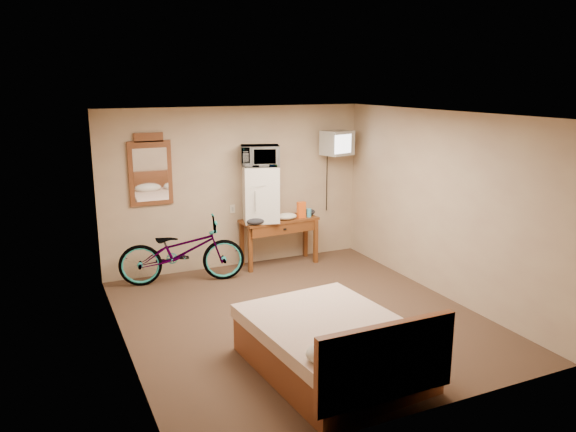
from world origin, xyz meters
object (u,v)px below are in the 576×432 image
object	(u,v)px
mini_fridge	(261,194)
bed	(335,346)
crt_television	(337,143)
wall_mirror	(150,171)
microwave	(260,156)
blue_cup	(309,213)
bicycle	(182,251)
desk	(280,227)

from	to	relation	value
mini_fridge	bed	bearing A→B (deg)	-99.65
crt_television	wall_mirror	distance (m)	2.97
microwave	wall_mirror	bearing A→B (deg)	-170.41
mini_fridge	microwave	world-z (taller)	microwave
blue_cup	wall_mirror	size ratio (longest dim) A/B	0.13
mini_fridge	blue_cup	bearing A→B (deg)	-5.94
bicycle	bed	xyz separation A→B (m)	(0.72, -3.23, -0.17)
bicycle	bed	size ratio (longest dim) A/B	0.91
wall_mirror	bed	world-z (taller)	wall_mirror
microwave	bed	size ratio (longest dim) A/B	0.29
blue_cup	bed	bearing A→B (deg)	-112.45
mini_fridge	crt_television	size ratio (longest dim) A/B	1.39
crt_television	bed	distance (m)	4.22
blue_cup	crt_television	distance (m)	1.21
desk	blue_cup	bearing A→B (deg)	-6.48
mini_fridge	bicycle	world-z (taller)	mini_fridge
crt_television	blue_cup	bearing A→B (deg)	-172.08
desk	microwave	xyz separation A→B (m)	(-0.31, 0.03, 1.15)
bed	wall_mirror	bearing A→B (deg)	105.75
desk	bed	xyz separation A→B (m)	(-0.89, -3.39, -0.32)
mini_fridge	microwave	xyz separation A→B (m)	(0.00, 0.00, 0.59)
desk	crt_television	world-z (taller)	crt_television
bed	blue_cup	bearing A→B (deg)	67.55
desk	blue_cup	xyz separation A→B (m)	(0.48, -0.05, 0.20)
wall_mirror	bed	xyz separation A→B (m)	(1.03, -3.66, -1.31)
desk	mini_fridge	distance (m)	0.64
wall_mirror	microwave	bearing A→B (deg)	-8.52
wall_mirror	bed	bearing A→B (deg)	-74.25
desk	bicycle	bearing A→B (deg)	-174.58
wall_mirror	bed	size ratio (longest dim) A/B	0.53
microwave	bicycle	distance (m)	1.85
desk	microwave	bearing A→B (deg)	174.88
desk	blue_cup	size ratio (longest dim) A/B	9.45
desk	blue_cup	distance (m)	0.53
desk	mini_fridge	xyz separation A→B (m)	(-0.31, 0.03, 0.56)
blue_cup	bed	size ratio (longest dim) A/B	0.07
desk	crt_television	distance (m)	1.64
blue_cup	bicycle	size ratio (longest dim) A/B	0.07
desk	mini_fridge	world-z (taller)	mini_fridge
desk	wall_mirror	xyz separation A→B (m)	(-1.92, 0.27, 0.99)
desk	crt_television	size ratio (longest dim) A/B	2.02
wall_mirror	bicycle	xyz separation A→B (m)	(0.31, -0.42, -1.14)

